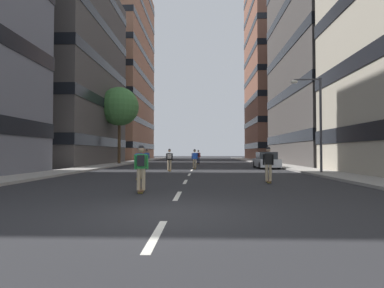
% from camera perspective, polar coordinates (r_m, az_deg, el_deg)
% --- Properties ---
extents(ground_plane, '(162.24, 162.24, 0.00)m').
position_cam_1_polar(ground_plane, '(34.68, 0.43, -4.01)').
color(ground_plane, '#28282B').
extents(sidewalk_left, '(2.60, 74.36, 0.14)m').
position_cam_1_polar(sidewalk_left, '(39.37, -13.14, -3.57)').
color(sidewalk_left, '#9E9991').
rests_on(sidewalk_left, ground_plane).
extents(sidewalk_right, '(2.60, 74.36, 0.14)m').
position_cam_1_polar(sidewalk_right, '(38.98, 14.38, -3.59)').
color(sidewalk_right, '#9E9991').
rests_on(sidewalk_right, ground_plane).
extents(lane_markings, '(0.16, 62.20, 0.01)m').
position_cam_1_polar(lane_markings, '(35.64, 0.47, -3.94)').
color(lane_markings, silver).
rests_on(lane_markings, ground_plane).
extents(building_left_mid, '(17.78, 18.43, 22.72)m').
position_cam_1_polar(building_left_mid, '(42.65, -27.28, 12.13)').
color(building_left_mid, '#4C4744').
rests_on(building_left_mid, ground_plane).
extents(building_left_far, '(17.78, 22.58, 36.71)m').
position_cam_1_polar(building_left_far, '(66.93, -16.33, 13.20)').
color(building_left_far, '#9E6B51').
rests_on(building_left_far, ground_plane).
extents(building_right_mid, '(17.78, 18.42, 25.83)m').
position_cam_1_polar(building_right_mid, '(42.28, 28.81, 14.45)').
color(building_right_mid, '#4C4744').
rests_on(building_right_mid, ground_plane).
extents(building_right_far, '(17.78, 16.65, 36.30)m').
position_cam_1_polar(building_right_far, '(66.39, 18.52, 13.16)').
color(building_right_far, brown).
rests_on(building_right_far, ground_plane).
extents(parked_car_near, '(1.82, 4.40, 1.52)m').
position_cam_1_polar(parked_car_near, '(29.13, 13.65, -3.07)').
color(parked_car_near, '#B2B7BF').
rests_on(parked_car_near, ground_plane).
extents(street_tree_near, '(4.75, 4.75, 9.37)m').
position_cam_1_polar(street_tree_near, '(39.00, -13.37, 6.78)').
color(street_tree_near, '#4C3823').
rests_on(street_tree_near, sidewalk_left).
extents(streetlamp_right, '(2.13, 0.30, 6.50)m').
position_cam_1_polar(streetlamp_right, '(22.83, 21.98, 5.20)').
color(streetlamp_right, '#3F3F44').
rests_on(streetlamp_right, sidewalk_right).
extents(skater_0, '(0.56, 0.92, 1.78)m').
position_cam_1_polar(skater_0, '(24.28, -4.23, -2.68)').
color(skater_0, brown).
rests_on(skater_0, ground_plane).
extents(skater_1, '(0.55, 0.92, 1.78)m').
position_cam_1_polar(skater_1, '(11.61, -9.46, -3.95)').
color(skater_1, brown).
rests_on(skater_1, ground_plane).
extents(skater_2, '(0.54, 0.91, 1.78)m').
position_cam_1_polar(skater_2, '(17.26, -9.74, -3.25)').
color(skater_2, brown).
rests_on(skater_2, ground_plane).
extents(skater_3, '(0.54, 0.91, 1.78)m').
position_cam_1_polar(skater_3, '(30.00, -8.45, -2.45)').
color(skater_3, brown).
rests_on(skater_3, ground_plane).
extents(skater_5, '(0.55, 0.91, 1.78)m').
position_cam_1_polar(skater_5, '(38.44, 1.18, -2.25)').
color(skater_5, brown).
rests_on(skater_5, ground_plane).
extents(skater_6, '(0.55, 0.92, 1.78)m').
position_cam_1_polar(skater_6, '(15.63, 14.04, -3.41)').
color(skater_6, brown).
rests_on(skater_6, ground_plane).
extents(skater_7, '(0.55, 0.91, 1.78)m').
position_cam_1_polar(skater_7, '(27.37, 0.49, -2.62)').
color(skater_7, brown).
rests_on(skater_7, ground_plane).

